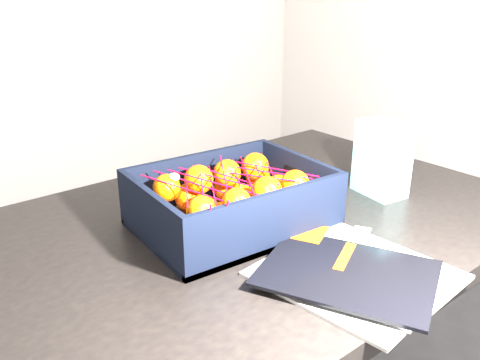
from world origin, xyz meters
TOP-DOWN VIEW (x-y plane):
  - table at (0.22, -0.05)m, footprint 1.26×0.90m
  - magazine_stack at (0.22, -0.33)m, footprint 0.33×0.36m
  - produce_crate at (0.16, -0.05)m, footprint 0.37×0.28m
  - clementine_heap at (0.16, -0.05)m, footprint 0.35×0.26m
  - mesh_net at (0.15, -0.06)m, footprint 0.30×0.24m
  - retail_carton at (0.54, -0.10)m, footprint 0.09×0.12m

SIDE VIEW (x-z plane):
  - table at x=0.22m, z-range 0.28..1.03m
  - magazine_stack at x=0.22m, z-range 0.75..0.77m
  - produce_crate at x=0.16m, z-range 0.73..0.85m
  - clementine_heap at x=0.16m, z-range 0.75..0.86m
  - retail_carton at x=0.54m, z-range 0.75..0.92m
  - mesh_net at x=0.15m, z-range 0.81..0.89m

